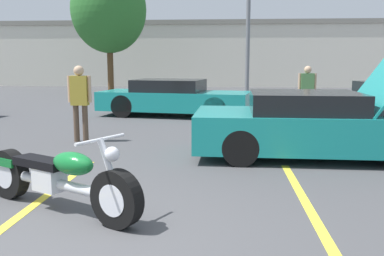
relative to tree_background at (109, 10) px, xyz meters
The scene contains 10 objects.
ground_plane 19.87m from the tree_background, 76.72° to the right, with size 80.00×80.00×0.00m, color #474749.
parking_stripe_middle 19.22m from the tree_background, 78.30° to the right, with size 0.12×5.82×0.01m, color yellow.
parking_stripe_back 20.15m from the tree_background, 68.72° to the right, with size 0.12×5.82×0.01m, color yellow.
far_building 9.44m from the tree_background, 61.11° to the left, with size 32.00×4.20×4.40m.
tree_background is the anchor object (origin of this frame).
motorcycle 18.75m from the tree_background, 76.82° to the right, with size 2.26×1.32×0.95m.
show_car_hood_open 17.02m from the tree_background, 62.17° to the right, with size 4.31×2.01×2.06m.
parked_car_mid_row 10.77m from the tree_background, 63.62° to the right, with size 4.95×2.52×1.16m.
spectator_near_motorcycle 14.28m from the tree_background, 77.56° to the right, with size 0.52×0.22×1.65m.
spectator_by_show_car 13.56m from the tree_background, 49.84° to the right, with size 0.52×0.21×1.60m.
Camera 1 is at (1.67, -3.67, 1.75)m, focal length 40.00 mm.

